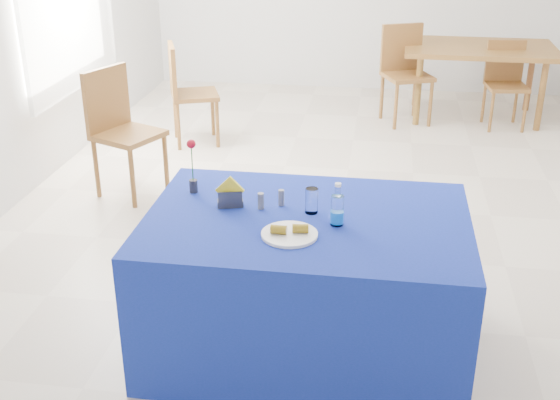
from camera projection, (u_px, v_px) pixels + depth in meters
The scene contains 15 objects.
floor at pixel (342, 206), 5.39m from camera, with size 7.00×7.00×0.00m, color beige.
plate at pixel (289, 234), 3.27m from camera, with size 0.27×0.27×0.01m, color white.
drinking_glass at pixel (312, 201), 3.48m from camera, with size 0.06×0.06×0.13m, color white.
salt_shaker at pixel (281, 198), 3.57m from camera, with size 0.03×0.03×0.09m, color slate.
pepper_shaker at pixel (261, 201), 3.53m from camera, with size 0.03×0.03×0.09m, color slate.
blue_table at pixel (306, 284), 3.61m from camera, with size 1.60×1.10×0.76m.
water_bottle at pixel (337, 211), 3.35m from camera, with size 0.07×0.07×0.21m.
napkin_holder at pixel (230, 198), 3.55m from camera, with size 0.15×0.08×0.17m.
rose_vase at pixel (192, 167), 3.68m from camera, with size 0.05×0.05×0.30m.
oak_table at pixel (479, 54), 7.20m from camera, with size 1.53×0.99×0.76m.
chair_bg_left at pixel (404, 67), 7.16m from camera, with size 0.57×0.57×0.98m.
chair_bg_right at pixel (505, 78), 7.03m from camera, with size 0.42×0.42×0.85m.
chair_win_a at pixel (119, 123), 5.43m from camera, with size 0.59×0.59×0.99m.
chair_win_b at pixel (185, 87), 6.50m from camera, with size 0.54×0.54×0.94m.
banana_pieces at pixel (290, 229), 3.26m from camera, with size 0.18×0.07×0.04m.
Camera 1 is at (0.26, -4.91, 2.25)m, focal length 45.00 mm.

